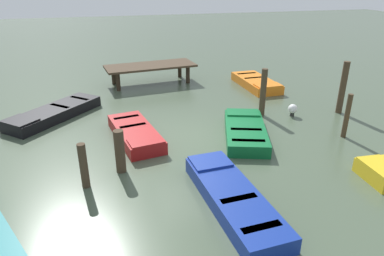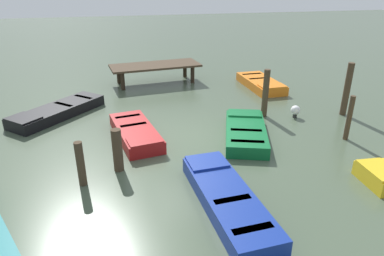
{
  "view_description": "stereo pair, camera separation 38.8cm",
  "coord_description": "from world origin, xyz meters",
  "px_view_note": "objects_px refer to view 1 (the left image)",
  "views": [
    {
      "loc": [
        -2.78,
        -10.4,
        5.05
      ],
      "look_at": [
        0.0,
        0.0,
        0.35
      ],
      "focal_mm": 32.78,
      "sensor_mm": 36.0,
      "label": 1
    },
    {
      "loc": [
        -2.4,
        -10.49,
        5.05
      ],
      "look_at": [
        0.0,
        0.0,
        0.35
      ],
      "focal_mm": 32.78,
      "sensor_mm": 36.0,
      "label": 2
    }
  ],
  "objects_px": {
    "dock_segment": "(150,67)",
    "mooring_piling_center": "(120,151)",
    "marker_buoy": "(293,109)",
    "rowboat_black": "(54,113)",
    "rowboat_blue": "(233,197)",
    "mooring_piling_mid_right": "(343,88)",
    "mooring_piling_near_right": "(263,93)",
    "rowboat_red": "(135,133)",
    "mooring_piling_near_left": "(347,116)",
    "mooring_piling_far_right": "(84,166)",
    "rowboat_orange": "(256,83)",
    "rowboat_green": "(245,131)"
  },
  "relations": [
    {
      "from": "marker_buoy",
      "to": "rowboat_black",
      "type": "bearing_deg",
      "value": 166.4
    },
    {
      "from": "rowboat_orange",
      "to": "marker_buoy",
      "type": "xyz_separation_m",
      "value": [
        -0.27,
        -3.97,
        0.07
      ]
    },
    {
      "from": "rowboat_red",
      "to": "mooring_piling_mid_right",
      "type": "height_order",
      "value": "mooring_piling_mid_right"
    },
    {
      "from": "rowboat_green",
      "to": "dock_segment",
      "type": "bearing_deg",
      "value": 34.49
    },
    {
      "from": "mooring_piling_near_right",
      "to": "mooring_piling_near_left",
      "type": "xyz_separation_m",
      "value": [
        1.82,
        -2.58,
        -0.16
      ]
    },
    {
      "from": "dock_segment",
      "to": "mooring_piling_far_right",
      "type": "distance_m",
      "value": 9.53
    },
    {
      "from": "mooring_piling_center",
      "to": "rowboat_green",
      "type": "bearing_deg",
      "value": 16.13
    },
    {
      "from": "dock_segment",
      "to": "mooring_piling_near_right",
      "type": "height_order",
      "value": "mooring_piling_near_right"
    },
    {
      "from": "rowboat_black",
      "to": "mooring_piling_center",
      "type": "height_order",
      "value": "mooring_piling_center"
    },
    {
      "from": "rowboat_red",
      "to": "mooring_piling_center",
      "type": "bearing_deg",
      "value": -27.27
    },
    {
      "from": "dock_segment",
      "to": "rowboat_orange",
      "type": "distance_m",
      "value": 5.3
    },
    {
      "from": "rowboat_orange",
      "to": "mooring_piling_near_left",
      "type": "xyz_separation_m",
      "value": [
        0.44,
        -6.13,
        0.54
      ]
    },
    {
      "from": "rowboat_red",
      "to": "mooring_piling_near_left",
      "type": "bearing_deg",
      "value": 66.67
    },
    {
      "from": "rowboat_red",
      "to": "marker_buoy",
      "type": "height_order",
      "value": "marker_buoy"
    },
    {
      "from": "rowboat_orange",
      "to": "rowboat_blue",
      "type": "bearing_deg",
      "value": -29.33
    },
    {
      "from": "mooring_piling_near_right",
      "to": "dock_segment",
      "type": "bearing_deg",
      "value": 122.55
    },
    {
      "from": "rowboat_blue",
      "to": "mooring_piling_far_right",
      "type": "relative_size",
      "value": 3.14
    },
    {
      "from": "rowboat_orange",
      "to": "mooring_piling_near_right",
      "type": "height_order",
      "value": "mooring_piling_near_right"
    },
    {
      "from": "dock_segment",
      "to": "mooring_piling_center",
      "type": "height_order",
      "value": "mooring_piling_center"
    },
    {
      "from": "mooring_piling_center",
      "to": "rowboat_blue",
      "type": "bearing_deg",
      "value": -43.05
    },
    {
      "from": "mooring_piling_mid_right",
      "to": "mooring_piling_near_right",
      "type": "bearing_deg",
      "value": 170.08
    },
    {
      "from": "marker_buoy",
      "to": "mooring_piling_near_left",
      "type": "bearing_deg",
      "value": -71.86
    },
    {
      "from": "rowboat_green",
      "to": "mooring_piling_mid_right",
      "type": "distance_m",
      "value": 4.75
    },
    {
      "from": "dock_segment",
      "to": "mooring_piling_near_left",
      "type": "relative_size",
      "value": 3.02
    },
    {
      "from": "mooring_piling_near_right",
      "to": "rowboat_blue",
      "type": "bearing_deg",
      "value": -121.67
    },
    {
      "from": "rowboat_red",
      "to": "marker_buoy",
      "type": "relative_size",
      "value": 6.71
    },
    {
      "from": "rowboat_black",
      "to": "mooring_piling_near_left",
      "type": "bearing_deg",
      "value": 108.66
    },
    {
      "from": "rowboat_blue",
      "to": "rowboat_black",
      "type": "height_order",
      "value": "same"
    },
    {
      "from": "mooring_piling_near_right",
      "to": "mooring_piling_near_left",
      "type": "height_order",
      "value": "mooring_piling_near_right"
    },
    {
      "from": "mooring_piling_far_right",
      "to": "marker_buoy",
      "type": "height_order",
      "value": "mooring_piling_far_right"
    },
    {
      "from": "rowboat_red",
      "to": "marker_buoy",
      "type": "xyz_separation_m",
      "value": [
        6.15,
        0.53,
        0.07
      ]
    },
    {
      "from": "rowboat_black",
      "to": "mooring_piling_near_right",
      "type": "xyz_separation_m",
      "value": [
        7.84,
        -1.75,
        0.71
      ]
    },
    {
      "from": "rowboat_blue",
      "to": "rowboat_red",
      "type": "relative_size",
      "value": 1.2
    },
    {
      "from": "dock_segment",
      "to": "mooring_piling_far_right",
      "type": "relative_size",
      "value": 3.73
    },
    {
      "from": "mooring_piling_near_left",
      "to": "mooring_piling_far_right",
      "type": "xyz_separation_m",
      "value": [
        -8.43,
        -0.93,
        -0.15
      ]
    },
    {
      "from": "dock_segment",
      "to": "rowboat_blue",
      "type": "relative_size",
      "value": 1.19
    },
    {
      "from": "dock_segment",
      "to": "rowboat_blue",
      "type": "distance_m",
      "value": 10.75
    },
    {
      "from": "mooring_piling_far_right",
      "to": "rowboat_red",
      "type": "bearing_deg",
      "value": 58.41
    },
    {
      "from": "mooring_piling_mid_right",
      "to": "mooring_piling_far_right",
      "type": "height_order",
      "value": "mooring_piling_mid_right"
    },
    {
      "from": "rowboat_black",
      "to": "mooring_piling_mid_right",
      "type": "xyz_separation_m",
      "value": [
        10.95,
        -2.3,
        0.81
      ]
    },
    {
      "from": "mooring_piling_far_right",
      "to": "marker_buoy",
      "type": "relative_size",
      "value": 2.56
    },
    {
      "from": "dock_segment",
      "to": "marker_buoy",
      "type": "distance_m",
      "value": 7.52
    },
    {
      "from": "dock_segment",
      "to": "mooring_piling_center",
      "type": "relative_size",
      "value": 3.69
    },
    {
      "from": "dock_segment",
      "to": "mooring_piling_mid_right",
      "type": "distance_m",
      "value": 8.97
    },
    {
      "from": "dock_segment",
      "to": "rowboat_orange",
      "type": "relative_size",
      "value": 1.43
    },
    {
      "from": "rowboat_blue",
      "to": "marker_buoy",
      "type": "distance_m",
      "value": 6.48
    },
    {
      "from": "rowboat_orange",
      "to": "mooring_piling_near_left",
      "type": "height_order",
      "value": "mooring_piling_near_left"
    },
    {
      "from": "rowboat_red",
      "to": "rowboat_green",
      "type": "xyz_separation_m",
      "value": [
        3.62,
        -0.78,
        -0.0
      ]
    },
    {
      "from": "rowboat_black",
      "to": "mooring_piling_center",
      "type": "distance_m",
      "value": 5.2
    },
    {
      "from": "rowboat_blue",
      "to": "rowboat_green",
      "type": "height_order",
      "value": "same"
    }
  ]
}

